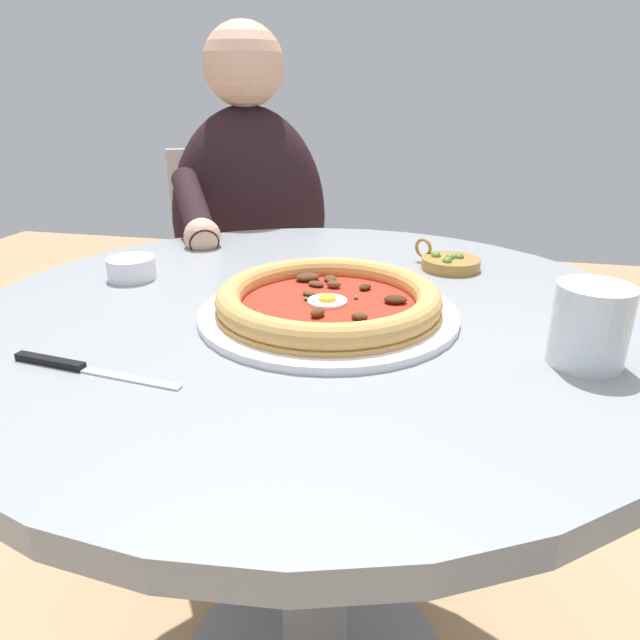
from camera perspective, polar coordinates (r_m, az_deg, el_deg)
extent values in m
cylinder|color=gray|center=(0.79, -0.72, 0.52)|extent=(0.95, 0.95, 0.03)
cylinder|color=gray|center=(0.98, -0.61, -19.14)|extent=(0.12, 0.12, 0.68)
cylinder|color=white|center=(0.74, 0.84, 0.70)|extent=(0.34, 0.34, 0.01)
cylinder|color=tan|center=(0.74, 0.85, 1.27)|extent=(0.29, 0.29, 0.01)
torus|color=tan|center=(0.74, 0.85, 2.26)|extent=(0.29, 0.29, 0.03)
cylinder|color=red|center=(0.74, 0.85, 1.63)|extent=(0.27, 0.27, 0.00)
cylinder|color=white|center=(0.74, 0.74, 1.89)|extent=(0.05, 0.05, 0.00)
ellipsoid|color=yellow|center=(0.74, 0.75, 2.04)|extent=(0.02, 0.02, 0.02)
ellipsoid|color=brown|center=(0.79, 1.39, 3.62)|extent=(0.01, 0.02, 0.01)
ellipsoid|color=#4C2D19|center=(0.68, 4.00, 0.38)|extent=(0.02, 0.02, 0.01)
ellipsoid|color=brown|center=(0.76, -1.43, 2.75)|extent=(0.02, 0.03, 0.01)
ellipsoid|color=#4C2D19|center=(0.82, -1.26, 4.35)|extent=(0.04, 0.04, 0.01)
ellipsoid|color=#3D2314|center=(0.74, 7.60, 2.07)|extent=(0.02, 0.03, 0.01)
ellipsoid|color=#4C2D19|center=(0.82, 1.05, 4.18)|extent=(0.03, 0.03, 0.01)
ellipsoid|color=#4C2D19|center=(0.69, -0.25, 0.76)|extent=(0.03, 0.02, 0.01)
ellipsoid|color=#3D2314|center=(0.79, 4.56, 3.33)|extent=(0.02, 0.02, 0.01)
ellipsoid|color=#4C2D19|center=(0.80, -0.32, 3.66)|extent=(0.02, 0.03, 0.01)
ellipsoid|color=#2D6B28|center=(0.75, 3.64, 2.34)|extent=(0.01, 0.01, 0.00)
ellipsoid|color=#2D6B28|center=(0.73, -0.67, 1.78)|extent=(0.01, 0.01, 0.00)
ellipsoid|color=#2D6B28|center=(0.75, -1.66, 2.23)|extent=(0.01, 0.01, 0.00)
cylinder|color=silver|center=(0.67, 25.52, -0.48)|extent=(0.08, 0.08, 0.09)
cylinder|color=silver|center=(0.67, 25.24, -2.08)|extent=(0.07, 0.07, 0.05)
cube|color=silver|center=(0.62, -18.55, -5.62)|extent=(0.02, 0.12, 0.00)
cube|color=black|center=(0.68, -25.51, -3.77)|extent=(0.02, 0.09, 0.01)
cylinder|color=white|center=(0.94, -18.43, 4.96)|extent=(0.07, 0.07, 0.03)
cylinder|color=olive|center=(0.94, -18.49, 5.45)|extent=(0.06, 0.06, 0.01)
cylinder|color=olive|center=(0.97, 13.01, 5.55)|extent=(0.10, 0.10, 0.02)
torus|color=olive|center=(1.00, 10.35, 7.15)|extent=(0.02, 0.03, 0.03)
ellipsoid|color=#516B2D|center=(0.95, 12.65, 5.72)|extent=(0.02, 0.02, 0.02)
ellipsoid|color=#516B2D|center=(0.98, 11.58, 6.29)|extent=(0.02, 0.02, 0.02)
ellipsoid|color=#516B2D|center=(0.97, 12.93, 6.05)|extent=(0.02, 0.02, 0.02)
ellipsoid|color=#516B2D|center=(0.98, 13.82, 6.10)|extent=(0.02, 0.02, 0.02)
cube|color=#282833|center=(1.60, -6.19, -7.33)|extent=(0.40, 0.43, 0.45)
ellipsoid|color=black|center=(1.43, -7.00, 10.07)|extent=(0.36, 0.43, 0.53)
sphere|color=tan|center=(1.40, -7.71, 24.11)|extent=(0.18, 0.18, 0.18)
cylinder|color=black|center=(1.20, -12.60, 10.89)|extent=(0.25, 0.19, 0.14)
sphere|color=tan|center=(1.11, -11.75, 8.22)|extent=(0.07, 0.07, 0.07)
cube|color=beige|center=(1.55, -6.79, 0.72)|extent=(0.57, 0.57, 0.02)
cube|color=beige|center=(1.68, -8.05, 9.90)|extent=(0.19, 0.35, 0.41)
cylinder|color=#B7B2A8|center=(1.47, -12.89, -10.91)|extent=(0.02, 0.02, 0.44)
cylinder|color=#B7B2A8|center=(1.52, 1.87, -9.26)|extent=(0.02, 0.02, 0.44)
cylinder|color=#B7B2A8|center=(1.81, -13.32, -4.42)|extent=(0.02, 0.02, 0.44)
cylinder|color=#B7B2A8|center=(1.84, -1.37, -3.25)|extent=(0.02, 0.02, 0.44)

